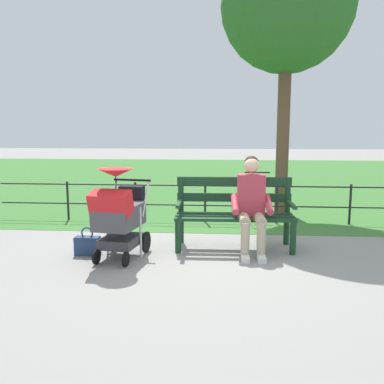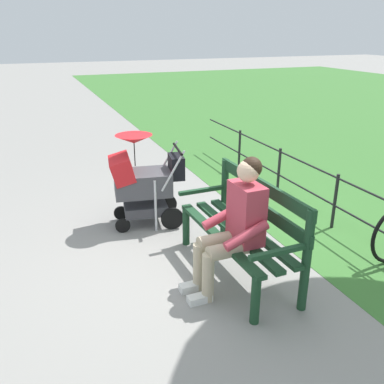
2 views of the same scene
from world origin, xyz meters
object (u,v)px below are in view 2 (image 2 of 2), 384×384
at_px(stroller, 142,179).
at_px(handbag, 143,200).
at_px(park_bench, 245,224).
at_px(person_on_bench, 235,222).

distance_m(stroller, handbag, 0.67).
xyz_separation_m(park_bench, handbag, (1.91, 0.52, -0.40)).
bearing_deg(person_on_bench, stroller, 14.04).
height_order(park_bench, person_on_bench, person_on_bench).
relative_size(park_bench, stroller, 1.40).
distance_m(park_bench, person_on_bench, 0.35).
bearing_deg(person_on_bench, park_bench, -45.58).
bearing_deg(handbag, stroller, 165.27).
height_order(stroller, handbag, stroller).
xyz_separation_m(person_on_bench, stroller, (1.66, 0.42, -0.08)).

